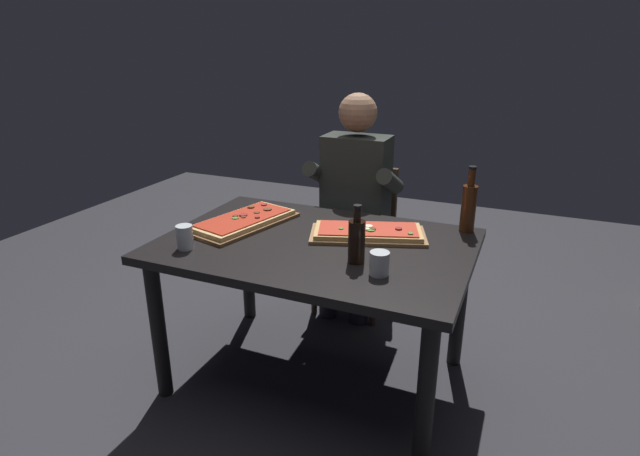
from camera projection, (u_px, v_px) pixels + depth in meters
ground_plane at (316, 377)px, 2.61m from camera, size 6.40×6.40×0.00m
dining_table at (316, 261)px, 2.38m from camera, size 1.40×0.96×0.74m
pizza_rectangular_front at (368, 233)px, 2.41m from camera, size 0.59×0.41×0.05m
pizza_rectangular_left at (244, 221)px, 2.56m from camera, size 0.40×0.60×0.05m
wine_bottle_dark at (469, 206)px, 2.44m from camera, size 0.07×0.07×0.32m
oil_bottle_amber at (357, 240)px, 2.11m from camera, size 0.07×0.07×0.25m
tumbler_near_camera at (185, 239)px, 2.26m from camera, size 0.07×0.07×0.11m
tumbler_far_side at (379, 265)px, 2.01m from camera, size 0.08×0.08×0.10m
diner_chair at (359, 230)px, 3.21m from camera, size 0.44×0.44×0.87m
seated_diner at (353, 196)px, 3.01m from camera, size 0.53×0.41×1.33m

